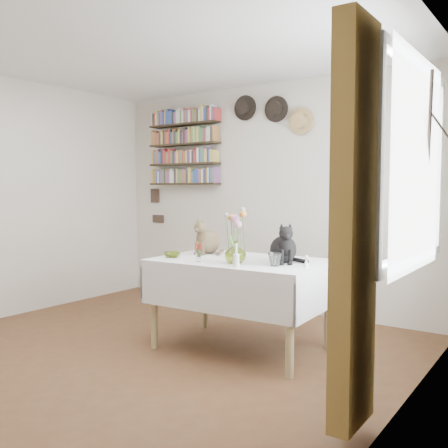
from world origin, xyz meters
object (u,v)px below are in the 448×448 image
Objects in this scene: tabby_cat at (208,235)px; black_cat at (283,242)px; bookshelf_unit at (184,148)px; dining_table at (241,282)px; flower_vase at (235,252)px.

tabby_cat is 1.00× the size of black_cat.
tabby_cat is at bearing -43.29° from bookshelf_unit.
dining_table is 4.39× the size of tabby_cat.
black_cat reaches higher than flower_vase.
dining_table is 8.17× the size of flower_vase.
tabby_cat is at bearing 145.69° from flower_vase.
bookshelf_unit reaches higher than dining_table.
tabby_cat is (-0.46, 0.16, 0.35)m from dining_table.
dining_table is 0.51m from black_cat.
flower_vase is 0.18× the size of bookshelf_unit.
tabby_cat is 0.33× the size of bookshelf_unit.
tabby_cat is 0.84m from black_cat.
bookshelf_unit is at bearing 110.48° from black_cat.
black_cat is 0.39m from flower_vase.
dining_table is 0.35m from flower_vase.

